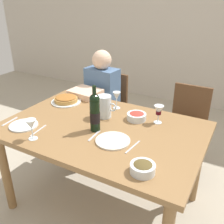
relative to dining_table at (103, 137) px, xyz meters
name	(u,v)px	position (x,y,z in m)	size (l,w,h in m)	color
ground_plane	(104,202)	(0.00, 0.00, -0.67)	(8.00, 8.00, 0.00)	#B2A893
back_wall	(193,14)	(0.00, 2.63, 0.73)	(8.00, 0.10, 2.80)	beige
dining_table	(103,137)	(0.00, 0.00, 0.00)	(1.50, 1.00, 0.76)	olive
wine_bottle	(95,112)	(-0.02, -0.07, 0.24)	(0.07, 0.07, 0.34)	black
water_pitcher	(104,108)	(-0.07, 0.16, 0.17)	(0.17, 0.12, 0.18)	silver
baked_tart	(66,100)	(-0.54, 0.25, 0.12)	(0.27, 0.27, 0.06)	silver
salad_bowl	(137,116)	(0.18, 0.23, 0.12)	(0.15, 0.15, 0.06)	silver
olive_bowl	(143,168)	(0.48, -0.35, 0.13)	(0.14, 0.14, 0.07)	silver
wine_glass_left_diner	(117,97)	(-0.07, 0.35, 0.20)	(0.07, 0.07, 0.15)	silver
wine_glass_right_diner	(159,111)	(0.34, 0.27, 0.19)	(0.07, 0.07, 0.14)	silver
wine_glass_centre	(31,125)	(-0.33, -0.38, 0.20)	(0.07, 0.07, 0.15)	silver
dinner_plate_left_setting	(24,125)	(-0.53, -0.28, 0.10)	(0.21, 0.21, 0.01)	silver
dinner_plate_right_setting	(113,141)	(0.17, -0.15, 0.10)	(0.24, 0.24, 0.01)	silver
fork_left_setting	(10,121)	(-0.68, -0.28, 0.09)	(0.16, 0.01, 0.01)	silver
knife_left_setting	(38,130)	(-0.38, -0.28, 0.09)	(0.18, 0.01, 0.01)	silver
knife_right_setting	(133,147)	(0.32, -0.15, 0.09)	(0.18, 0.01, 0.01)	silver
spoon_right_setting	(94,136)	(0.02, -0.15, 0.09)	(0.16, 0.01, 0.01)	silver
chair_left	(109,106)	(-0.44, 0.87, -0.17)	(0.44, 0.44, 0.87)	brown
diner_left	(96,104)	(-0.46, 0.64, -0.05)	(0.37, 0.53, 1.16)	#4C6B93
chair_right	(186,124)	(0.45, 0.87, -0.17)	(0.40, 0.40, 0.87)	brown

